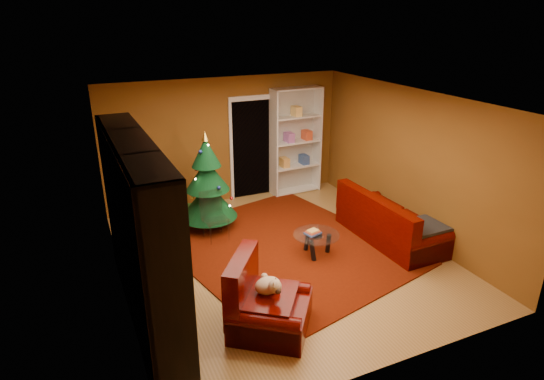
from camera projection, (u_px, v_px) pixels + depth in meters
name	position (u px, v px, depth m)	size (l,w,h in m)	color
floor	(282.00, 258.00, 7.54)	(5.00, 5.50, 0.05)	olive
ceiling	(283.00, 98.00, 6.57)	(5.00, 5.50, 0.05)	silver
wall_back	(225.00, 141.00, 9.42)	(5.00, 0.05, 2.60)	brown
wall_left	(113.00, 211.00, 6.10)	(0.05, 5.50, 2.60)	brown
wall_right	(412.00, 163.00, 8.01)	(0.05, 5.50, 2.60)	brown
doorway	(253.00, 149.00, 9.70)	(1.06, 0.60, 2.16)	black
rug	(285.00, 248.00, 7.80)	(3.36, 3.92, 0.02)	#5A1403
media_unit	(140.00, 234.00, 5.66)	(0.48, 3.16, 2.42)	black
christmas_tree	(208.00, 182.00, 8.24)	(1.05, 1.05, 1.86)	black
gift_box_green	(193.00, 212.00, 8.86)	(0.28, 0.28, 0.28)	#206E2B
gift_box_red	(167.00, 211.00, 9.01)	(0.20, 0.20, 0.20)	maroon
white_bookshelf	(296.00, 142.00, 9.88)	(1.10, 0.40, 2.38)	white
armchair	(271.00, 302.00, 5.69)	(1.03, 1.03, 0.81)	#3D0300
dog	(268.00, 286.00, 5.68)	(0.40, 0.30, 0.26)	beige
sofa	(391.00, 217.00, 7.96)	(2.06, 0.93, 0.89)	#3D0300
coffee_table	(316.00, 244.00, 7.52)	(0.76, 0.76, 0.48)	gray
acrylic_chair	(216.00, 219.00, 7.95)	(0.41, 0.45, 0.81)	#66605B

